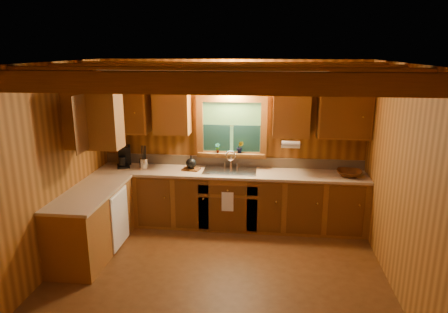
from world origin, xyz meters
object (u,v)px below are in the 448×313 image
cutting_board (191,169)px  wicker_basket (349,173)px  sink (230,174)px  coffee_maker (124,156)px

cutting_board → wicker_basket: 2.42m
wicker_basket → cutting_board: bearing=178.5°
sink → coffee_maker: 1.75m
coffee_maker → wicker_basket: (3.54, -0.12, -0.12)m
cutting_board → coffee_maker: bearing=-174.0°
sink → coffee_maker: (-1.73, 0.06, 0.21)m
cutting_board → wicker_basket: wicker_basket is taller
sink → coffee_maker: size_ratio=2.37×
wicker_basket → sink: bearing=178.2°
cutting_board → wicker_basket: bearing=7.6°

